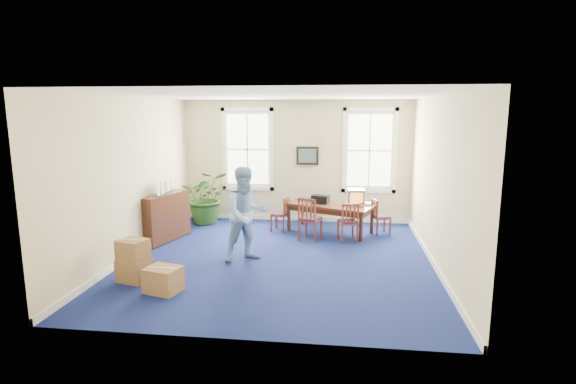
# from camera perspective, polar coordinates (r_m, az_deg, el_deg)

# --- Properties ---
(floor) EXTENTS (6.50, 6.50, 0.00)m
(floor) POSITION_cam_1_polar(r_m,az_deg,el_deg) (9.07, -1.09, -8.46)
(floor) COLOR navy
(floor) RESTS_ON ground
(ceiling) EXTENTS (6.50, 6.50, 0.00)m
(ceiling) POSITION_cam_1_polar(r_m,az_deg,el_deg) (8.59, -1.17, 12.19)
(ceiling) COLOR white
(ceiling) RESTS_ON ground
(wall_back) EXTENTS (6.50, 0.00, 6.50)m
(wall_back) POSITION_cam_1_polar(r_m,az_deg,el_deg) (11.88, 1.05, 3.94)
(wall_back) COLOR beige
(wall_back) RESTS_ON ground
(wall_front) EXTENTS (6.50, 0.00, 6.50)m
(wall_front) POSITION_cam_1_polar(r_m,az_deg,el_deg) (5.54, -5.81, -3.48)
(wall_front) COLOR beige
(wall_front) RESTS_ON ground
(wall_left) EXTENTS (0.00, 6.50, 6.50)m
(wall_left) POSITION_cam_1_polar(r_m,az_deg,el_deg) (9.57, -19.22, 1.82)
(wall_left) COLOR beige
(wall_left) RESTS_ON ground
(wall_right) EXTENTS (0.00, 6.50, 6.50)m
(wall_right) POSITION_cam_1_polar(r_m,az_deg,el_deg) (8.79, 18.63, 1.15)
(wall_right) COLOR beige
(wall_right) RESTS_ON ground
(baseboard_back) EXTENTS (6.00, 0.04, 0.12)m
(baseboard_back) POSITION_cam_1_polar(r_m,az_deg,el_deg) (12.12, 1.01, -3.33)
(baseboard_back) COLOR white
(baseboard_back) RESTS_ON ground
(baseboard_left) EXTENTS (0.04, 6.50, 0.12)m
(baseboard_left) POSITION_cam_1_polar(r_m,az_deg,el_deg) (9.89, -18.54, -7.04)
(baseboard_left) COLOR white
(baseboard_left) RESTS_ON ground
(baseboard_right) EXTENTS (0.04, 6.50, 0.12)m
(baseboard_right) POSITION_cam_1_polar(r_m,az_deg,el_deg) (9.14, 17.89, -8.42)
(baseboard_right) COLOR white
(baseboard_right) RESTS_ON ground
(window_left) EXTENTS (1.40, 0.12, 2.20)m
(window_left) POSITION_cam_1_polar(r_m,az_deg,el_deg) (12.04, -5.15, 5.42)
(window_left) COLOR white
(window_left) RESTS_ON ground
(window_right) EXTENTS (1.40, 0.12, 2.20)m
(window_right) POSITION_cam_1_polar(r_m,az_deg,el_deg) (11.80, 10.31, 5.19)
(window_right) COLOR white
(window_right) RESTS_ON ground
(wall_picture) EXTENTS (0.58, 0.06, 0.48)m
(wall_picture) POSITION_cam_1_polar(r_m,az_deg,el_deg) (11.79, 2.48, 4.62)
(wall_picture) COLOR black
(wall_picture) RESTS_ON ground
(conference_table) EXTENTS (2.27, 1.66, 0.70)m
(conference_table) POSITION_cam_1_polar(r_m,az_deg,el_deg) (10.93, 5.33, -3.31)
(conference_table) COLOR #442314
(conference_table) RESTS_ON ground
(crt_tv) EXTENTS (0.42, 0.46, 0.36)m
(crt_tv) POSITION_cam_1_polar(r_m,az_deg,el_deg) (10.87, 8.60, -0.59)
(crt_tv) COLOR #B7B7BC
(crt_tv) RESTS_ON conference_table
(game_console) EXTENTS (0.20, 0.24, 0.05)m
(game_console) POSITION_cam_1_polar(r_m,az_deg,el_deg) (10.87, 10.07, -1.47)
(game_console) COLOR white
(game_console) RESTS_ON conference_table
(equipment_bag) EXTENTS (0.46, 0.36, 0.20)m
(equipment_bag) POSITION_cam_1_polar(r_m,az_deg,el_deg) (10.89, 4.14, -0.91)
(equipment_bag) COLOR black
(equipment_bag) RESTS_ON conference_table
(chair_near_left) EXTENTS (0.57, 0.57, 1.00)m
(chair_near_left) POSITION_cam_1_polar(r_m,az_deg,el_deg) (10.23, 2.86, -3.38)
(chair_near_left) COLOR maroon
(chair_near_left) RESTS_ON ground
(chair_near_right) EXTENTS (0.50, 0.50, 0.90)m
(chair_near_right) POSITION_cam_1_polar(r_m,az_deg,el_deg) (10.22, 7.60, -3.74)
(chair_near_right) COLOR maroon
(chair_near_right) RESTS_ON ground
(chair_end_left) EXTENTS (0.46, 0.46, 0.84)m
(chair_end_left) POSITION_cam_1_polar(r_m,az_deg,el_deg) (11.01, -1.04, -2.80)
(chair_end_left) COLOR maroon
(chair_end_left) RESTS_ON ground
(chair_end_right) EXTENTS (0.49, 0.49, 0.85)m
(chair_end_right) POSITION_cam_1_polar(r_m,az_deg,el_deg) (10.95, 11.74, -3.06)
(chair_end_right) COLOR maroon
(chair_end_right) RESTS_ON ground
(man) EXTENTS (1.14, 1.08, 1.86)m
(man) POSITION_cam_1_polar(r_m,az_deg,el_deg) (8.79, -5.29, -2.82)
(man) COLOR #81AAD9
(man) RESTS_ON ground
(credenza) EXTENTS (0.75, 1.41, 1.07)m
(credenza) POSITION_cam_1_polar(r_m,az_deg,el_deg) (10.54, -15.35, -3.14)
(credenza) COLOR #442314
(credenza) RESTS_ON ground
(brochure_rack) EXTENTS (0.33, 0.71, 0.31)m
(brochure_rack) POSITION_cam_1_polar(r_m,az_deg,el_deg) (10.40, -15.43, 0.55)
(brochure_rack) COLOR #99999E
(brochure_rack) RESTS_ON credenza
(potted_plant) EXTENTS (1.52, 1.41, 1.39)m
(potted_plant) POSITION_cam_1_polar(r_m,az_deg,el_deg) (11.90, -10.27, -0.62)
(potted_plant) COLOR #224818
(potted_plant) RESTS_ON ground
(cardboard_boxes) EXTENTS (1.69, 1.69, 0.78)m
(cardboard_boxes) POSITION_cam_1_polar(r_m,az_deg,el_deg) (8.26, -17.49, -7.99)
(cardboard_boxes) COLOR olive
(cardboard_boxes) RESTS_ON ground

